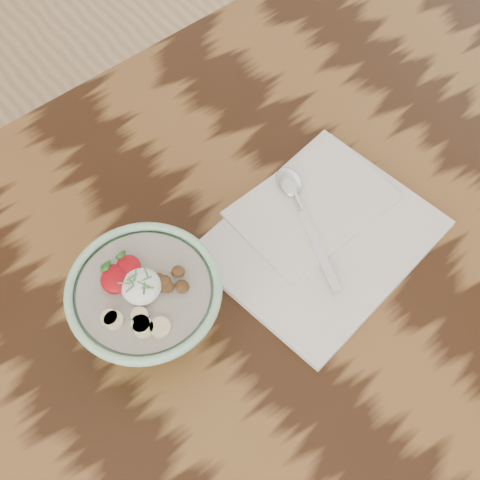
% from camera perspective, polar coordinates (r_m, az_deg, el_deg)
% --- Properties ---
extents(table, '(1.60, 0.90, 0.75)m').
position_cam_1_polar(table, '(0.89, 0.58, -9.26)').
color(table, black).
rests_on(table, ground).
extents(breakfast_bowl, '(0.17, 0.17, 0.11)m').
position_cam_1_polar(breakfast_bowl, '(0.76, -7.94, -5.42)').
color(breakfast_bowl, '#A1D8AA').
rests_on(breakfast_bowl, table).
extents(napkin, '(0.30, 0.26, 0.02)m').
position_cam_1_polar(napkin, '(0.86, 6.81, 0.70)').
color(napkin, white).
rests_on(napkin, table).
extents(spoon, '(0.09, 0.19, 0.01)m').
position_cam_1_polar(spoon, '(0.87, 4.82, 3.58)').
color(spoon, silver).
rests_on(spoon, napkin).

